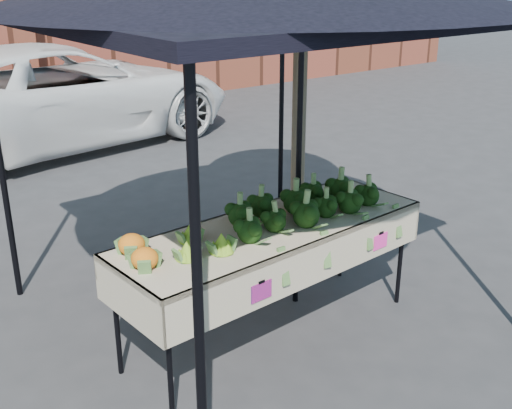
{
  "coord_description": "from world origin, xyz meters",
  "views": [
    {
      "loc": [
        -2.79,
        -3.2,
        2.63
      ],
      "look_at": [
        -0.18,
        0.2,
        1.0
      ],
      "focal_mm": 43.97,
      "sensor_mm": 36.0,
      "label": 1
    }
  ],
  "objects": [
    {
      "name": "ground",
      "position": [
        0.0,
        0.0,
        0.0
      ],
      "size": [
        90.0,
        90.0,
        0.0
      ],
      "primitive_type": "plane",
      "color": "#2D2D2F"
    },
    {
      "name": "table",
      "position": [
        -0.18,
        -0.0,
        0.45
      ],
      "size": [
        2.44,
        0.93,
        0.9
      ],
      "color": "#BEB496",
      "rests_on": "ground"
    },
    {
      "name": "canopy",
      "position": [
        -0.05,
        0.36,
        1.37
      ],
      "size": [
        3.16,
        3.16,
        2.74
      ],
      "primitive_type": null,
      "color": "black",
      "rests_on": "ground"
    },
    {
      "name": "broccoli_heap",
      "position": [
        0.1,
        0.02,
        1.02
      ],
      "size": [
        1.35,
        0.55,
        0.23
      ],
      "primitive_type": "ellipsoid",
      "color": "black",
      "rests_on": "table"
    },
    {
      "name": "romanesco_cluster",
      "position": [
        -0.84,
        -0.02,
        0.99
      ],
      "size": [
        0.41,
        0.45,
        0.18
      ],
      "primitive_type": "ellipsoid",
      "color": "#83AC2D",
      "rests_on": "table"
    },
    {
      "name": "cauliflower_pair",
      "position": [
        -1.21,
        0.06,
        0.98
      ],
      "size": [
        0.21,
        0.41,
        0.16
      ],
      "primitive_type": "ellipsoid",
      "color": "orange",
      "rests_on": "table"
    },
    {
      "name": "street_tree",
      "position": [
        0.87,
        0.93,
        1.85
      ],
      "size": [
        1.87,
        1.87,
        3.69
      ],
      "primitive_type": null,
      "color": "#1E4C14",
      "rests_on": "ground"
    }
  ]
}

